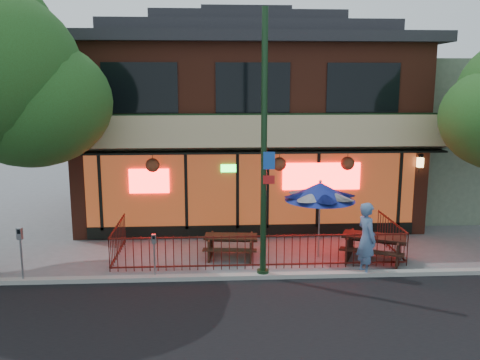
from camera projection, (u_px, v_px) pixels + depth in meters
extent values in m
plane|color=gray|center=(261.00, 271.00, 14.12)|extent=(80.00, 80.00, 0.00)
cube|color=#999993|center=(263.00, 276.00, 13.62)|extent=(80.00, 0.25, 0.12)
cube|color=maroon|center=(245.00, 131.00, 20.57)|extent=(12.00, 8.00, 6.50)
cube|color=#59230F|center=(252.00, 190.00, 16.93)|extent=(11.00, 0.06, 2.60)
cube|color=#FF0C0C|center=(321.00, 176.00, 16.89)|extent=(2.60, 0.04, 0.90)
cube|color=#FF0C0C|center=(149.00, 181.00, 16.59)|extent=(1.30, 0.04, 0.80)
cube|color=#CAB57F|center=(254.00, 134.00, 16.10)|extent=(12.20, 1.33, 1.26)
cube|color=black|center=(140.00, 88.00, 16.10)|extent=(2.40, 0.06, 1.60)
cube|color=black|center=(253.00, 88.00, 16.30)|extent=(2.40, 0.06, 1.60)
cube|color=black|center=(363.00, 88.00, 16.50)|extent=(2.40, 0.06, 1.60)
cube|color=black|center=(252.00, 230.00, 17.16)|extent=(11.00, 0.12, 0.40)
cube|color=#FFC672|center=(420.00, 162.00, 16.91)|extent=(0.18, 0.18, 0.32)
cube|color=gray|center=(454.00, 134.00, 21.61)|extent=(6.00, 7.00, 6.00)
cube|color=#4A1410|center=(261.00, 236.00, 14.14)|extent=(8.40, 0.04, 0.04)
cube|color=#4A1410|center=(261.00, 265.00, 14.29)|extent=(8.40, 0.04, 0.04)
cube|color=#4A1410|center=(117.00, 226.00, 15.18)|extent=(0.04, 2.60, 0.04)
cube|color=#4A1410|center=(392.00, 222.00, 15.65)|extent=(0.04, 2.60, 0.04)
cylinder|color=#4A1410|center=(261.00, 252.00, 14.22)|extent=(0.02, 0.02, 1.00)
cylinder|color=black|center=(264.00, 148.00, 13.07)|extent=(0.16, 0.16, 7.00)
cylinder|color=black|center=(263.00, 273.00, 13.71)|extent=(0.32, 0.32, 0.20)
cube|color=#194CB2|center=(269.00, 161.00, 12.98)|extent=(0.30, 0.02, 0.45)
cube|color=red|center=(269.00, 180.00, 13.08)|extent=(0.30, 0.02, 0.22)
cube|color=#352013|center=(211.00, 246.00, 15.25)|extent=(0.18, 1.13, 0.64)
cube|color=#352013|center=(251.00, 247.00, 15.18)|extent=(0.18, 1.13, 0.64)
cube|color=#352013|center=(231.00, 236.00, 15.15)|extent=(1.63, 0.83, 0.05)
cube|color=#352013|center=(230.00, 250.00, 14.73)|extent=(1.59, 0.42, 0.04)
cube|color=#352013|center=(232.00, 240.00, 15.67)|extent=(1.59, 0.42, 0.04)
cube|color=black|center=(350.00, 246.00, 15.16)|extent=(0.57, 1.21, 0.74)
cube|color=black|center=(398.00, 251.00, 14.68)|extent=(0.57, 1.21, 0.74)
cube|color=black|center=(374.00, 236.00, 14.85)|extent=(1.94, 1.40, 0.06)
cube|color=black|center=(372.00, 252.00, 14.41)|extent=(1.75, 0.98, 0.05)
cube|color=black|center=(376.00, 241.00, 15.42)|extent=(1.75, 0.98, 0.05)
cylinder|color=gray|center=(319.00, 222.00, 15.09)|extent=(0.05, 0.05, 2.17)
cone|color=navy|center=(320.00, 191.00, 14.92)|extent=(2.07, 2.07, 0.54)
sphere|color=gray|center=(320.00, 182.00, 14.86)|extent=(0.10, 0.10, 0.10)
imported|color=#4C6B99|center=(367.00, 239.00, 13.74)|extent=(0.63, 0.82, 2.01)
cylinder|color=gray|center=(155.00, 261.00, 13.47)|extent=(0.05, 0.05, 1.01)
cube|color=gray|center=(154.00, 239.00, 13.35)|extent=(0.12, 0.10, 0.26)
cube|color=black|center=(154.00, 238.00, 13.30)|extent=(0.07, 0.01, 0.09)
cylinder|color=gray|center=(22.00, 261.00, 13.18)|extent=(0.06, 0.06, 1.21)
cube|color=gray|center=(20.00, 234.00, 13.04)|extent=(0.15, 0.13, 0.31)
cube|color=black|center=(19.00, 232.00, 12.97)|extent=(0.09, 0.02, 0.11)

